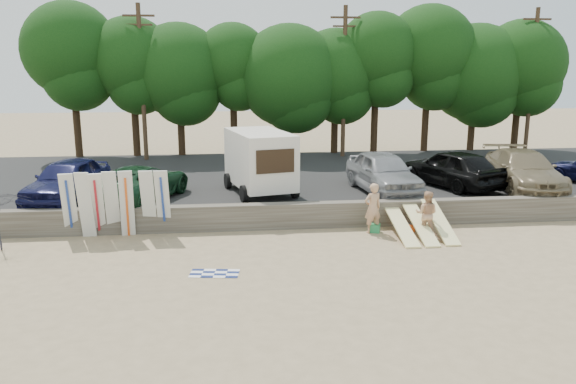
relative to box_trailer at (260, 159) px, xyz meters
name	(u,v)px	position (x,y,z in m)	size (l,w,h in m)	color
ground	(379,250)	(3.74, -6.24, -2.23)	(120.00, 120.00, 0.00)	tan
seawall	(359,214)	(3.74, -3.24, -1.73)	(44.00, 0.50, 1.00)	#6B6356
parking_lot	(326,180)	(3.74, 4.26, -1.88)	(44.00, 14.50, 0.70)	#282828
treeline	(319,65)	(4.41, 11.19, 4.04)	(33.79, 6.92, 9.34)	#382616
utility_poles	(344,79)	(5.74, 9.76, 3.19)	(25.80, 0.26, 9.00)	#473321
box_trailer	(260,159)	(0.00, 0.00, 0.00)	(3.22, 4.68, 2.74)	silver
car_0	(68,180)	(-8.06, -0.61, -0.65)	(2.10, 5.21, 1.77)	#11143E
car_1	(140,183)	(-5.08, -0.75, -0.79)	(2.45, 5.32, 1.48)	#13351E
car_2	(383,172)	(5.47, -0.42, -0.63)	(2.14, 5.32, 1.81)	gray
car_3	(452,168)	(8.96, 0.34, -0.64)	(2.11, 5.23, 1.78)	black
car_4	(523,170)	(12.00, -0.48, -0.66)	(2.44, 6.00, 1.74)	#806F51
surfboard_upright_0	(69,205)	(-7.21, -3.69, -0.98)	(0.50, 0.06, 2.60)	silver
surfboard_upright_1	(86,205)	(-6.60, -3.82, -0.96)	(0.50, 0.06, 2.60)	silver
surfboard_upright_2	(97,205)	(-6.21, -3.74, -0.98)	(0.50, 0.06, 2.60)	silver
surfboard_upright_3	(112,204)	(-5.69, -3.66, -0.97)	(0.50, 0.06, 2.60)	silver
surfboard_upright_4	(127,204)	(-5.13, -3.80, -0.95)	(0.50, 0.06, 2.60)	silver
surfboard_upright_5	(148,202)	(-4.38, -3.61, -0.97)	(0.50, 0.06, 2.60)	silver
surfboard_upright_6	(163,202)	(-3.84, -3.63, -0.97)	(0.50, 0.06, 2.60)	silver
surfboard_low_0	(402,226)	(4.99, -4.80, -1.83)	(0.56, 3.00, 0.07)	#FEF1A0
surfboard_low_1	(420,224)	(5.70, -4.82, -1.77)	(0.56, 3.00, 0.07)	#FEF1A0
surfboard_low_2	(440,221)	(6.47, -4.76, -1.71)	(0.56, 3.00, 0.07)	#FEF1A0
beachgoer_a	(373,208)	(4.02, -4.21, -1.27)	(0.70, 0.46, 1.93)	tan
beachgoer_b	(426,214)	(5.91, -4.83, -1.37)	(0.84, 0.65, 1.72)	tan
cooler	(375,228)	(4.14, -4.18, -2.07)	(0.38, 0.30, 0.32)	#289351
gear_bag	(411,228)	(5.58, -4.17, -2.12)	(0.30, 0.25, 0.22)	#DF541A
beach_towel	(214,273)	(-1.89, -7.91, -2.23)	(1.50, 1.50, 0.00)	white
beach_umbrella	(0,222)	(-9.21, -4.85, -1.21)	(2.23, 2.27, 2.04)	#22212A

